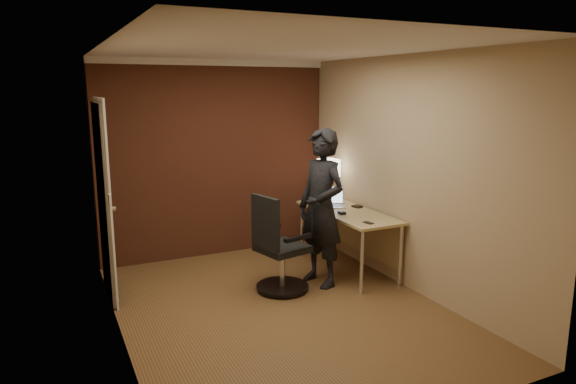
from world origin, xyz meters
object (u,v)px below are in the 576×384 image
object	(u,v)px
desk	(353,221)
mouse	(342,213)
office_chair	(277,251)
person	(321,208)
desk_lamp	(329,168)
laptop	(331,201)
phone	(368,223)
wallet	(357,206)

from	to	relation	value
desk	mouse	size ratio (longest dim) A/B	15.00
office_chair	person	xyz separation A→B (m)	(0.53, 0.02, 0.40)
desk_lamp	desk	bearing A→B (deg)	-91.30
laptop	office_chair	distance (m)	1.18
phone	person	world-z (taller)	person
office_chair	laptop	bearing A→B (deg)	30.25
desk_lamp	wallet	distance (m)	0.65
person	wallet	bearing A→B (deg)	103.09
phone	wallet	size ratio (longest dim) A/B	1.05
desk_lamp	laptop	xyz separation A→B (m)	(-0.13, -0.29, -0.35)
laptop	mouse	size ratio (longest dim) A/B	4.01
mouse	laptop	bearing A→B (deg)	80.93
office_chair	mouse	bearing A→B (deg)	9.91
desk_lamp	person	world-z (taller)	person
desk	wallet	distance (m)	0.22
desk	wallet	world-z (taller)	wallet
mouse	person	bearing A→B (deg)	-154.22
desk_lamp	mouse	bearing A→B (deg)	-107.87
desk	office_chair	distance (m)	1.14
desk_lamp	laptop	bearing A→B (deg)	-114.21
desk	laptop	bearing A→B (deg)	110.21
desk	office_chair	size ratio (longest dim) A/B	1.44
desk	phone	xyz separation A→B (m)	(-0.17, -0.57, 0.13)
desk	desk_lamp	xyz separation A→B (m)	(0.01, 0.61, 0.55)
wallet	office_chair	xyz separation A→B (m)	(-1.23, -0.36, -0.28)
phone	office_chair	size ratio (longest dim) A/B	0.11
wallet	desk_lamp	bearing A→B (deg)	103.29
desk	office_chair	bearing A→B (deg)	-167.04
laptop	person	world-z (taller)	person
mouse	person	world-z (taller)	person
desk_lamp	phone	bearing A→B (deg)	-98.99
wallet	mouse	bearing A→B (deg)	-148.86
desk	desk_lamp	distance (m)	0.82
desk	person	world-z (taller)	person
phone	wallet	bearing A→B (deg)	56.43
desk	mouse	xyz separation A→B (m)	(-0.21, -0.10, 0.14)
desk_lamp	mouse	world-z (taller)	desk_lamp
mouse	wallet	bearing A→B (deg)	35.20
laptop	office_chair	bearing A→B (deg)	-149.75
wallet	phone	bearing A→B (deg)	-114.06
laptop	wallet	size ratio (longest dim) A/B	3.65
mouse	office_chair	world-z (taller)	office_chair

